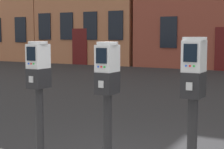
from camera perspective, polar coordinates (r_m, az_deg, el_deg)
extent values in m
cylinder|color=black|center=(4.23, -11.34, -8.50)|extent=(0.09, 0.09, 0.95)
cube|color=black|center=(4.12, -11.51, -0.56)|extent=(0.18, 0.24, 0.22)
cube|color=#A5A8AD|center=(4.03, -12.68, -0.74)|extent=(0.06, 0.01, 0.07)
cube|color=#B7BABF|center=(4.10, -11.58, 2.85)|extent=(0.18, 0.23, 0.27)
cube|color=black|center=(4.01, -12.70, 3.22)|extent=(0.12, 0.01, 0.15)
cylinder|color=blue|center=(4.04, -13.05, 1.69)|extent=(0.02, 0.01, 0.02)
cylinder|color=red|center=(4.02, -12.68, 1.67)|extent=(0.02, 0.01, 0.02)
cylinder|color=green|center=(3.99, -12.30, 1.66)|extent=(0.02, 0.01, 0.02)
cylinder|color=#B7BABF|center=(4.09, -11.63, 4.95)|extent=(0.22, 0.22, 0.03)
cylinder|color=black|center=(3.76, -0.72, -10.24)|extent=(0.09, 0.09, 0.95)
cube|color=black|center=(3.63, -0.73, -1.31)|extent=(0.18, 0.24, 0.22)
cube|color=#A5A8AD|center=(3.53, -1.75, -1.54)|extent=(0.06, 0.01, 0.07)
cube|color=#B7BABF|center=(3.61, -0.74, 2.56)|extent=(0.18, 0.23, 0.27)
cube|color=black|center=(3.51, -1.70, 2.98)|extent=(0.12, 0.01, 0.15)
cylinder|color=blue|center=(3.53, -2.20, 1.24)|extent=(0.02, 0.01, 0.02)
cylinder|color=red|center=(3.51, -1.71, 1.22)|extent=(0.02, 0.01, 0.02)
cylinder|color=green|center=(3.50, -1.22, 1.20)|extent=(0.02, 0.01, 0.02)
cylinder|color=#B7BABF|center=(3.60, -0.74, 4.94)|extent=(0.22, 0.22, 0.03)
cube|color=black|center=(3.31, 12.75, -1.56)|extent=(0.18, 0.24, 0.23)
cube|color=#A5A8AD|center=(3.19, 12.10, -1.83)|extent=(0.06, 0.01, 0.07)
cube|color=#B7BABF|center=(3.28, 12.85, 2.84)|extent=(0.18, 0.23, 0.28)
cube|color=black|center=(3.17, 12.26, 3.35)|extent=(0.12, 0.01, 0.16)
cylinder|color=blue|center=(3.18, 11.60, 1.36)|extent=(0.02, 0.01, 0.02)
cylinder|color=red|center=(3.17, 12.21, 1.33)|extent=(0.02, 0.01, 0.02)
cylinder|color=green|center=(3.16, 12.81, 1.30)|extent=(0.02, 0.01, 0.02)
cylinder|color=#B7BABF|center=(3.28, 12.92, 5.55)|extent=(0.22, 0.22, 0.03)
cube|color=black|center=(23.94, -14.27, 6.87)|extent=(0.90, 0.06, 1.60)
cube|color=black|center=(22.70, -10.61, 7.47)|extent=(0.90, 0.06, 1.60)
cube|color=black|center=(21.73, -7.19, 7.59)|extent=(0.90, 0.06, 1.60)
cube|color=black|center=(20.84, -3.46, 7.70)|extent=(0.90, 0.06, 1.60)
cube|color=black|center=(20.04, 0.58, 7.77)|extent=(0.90, 0.06, 1.60)
cube|color=#591414|center=(21.22, -5.13, 4.41)|extent=(1.00, 0.07, 2.10)
cube|color=black|center=(18.84, 8.92, 6.61)|extent=(0.90, 0.06, 1.60)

